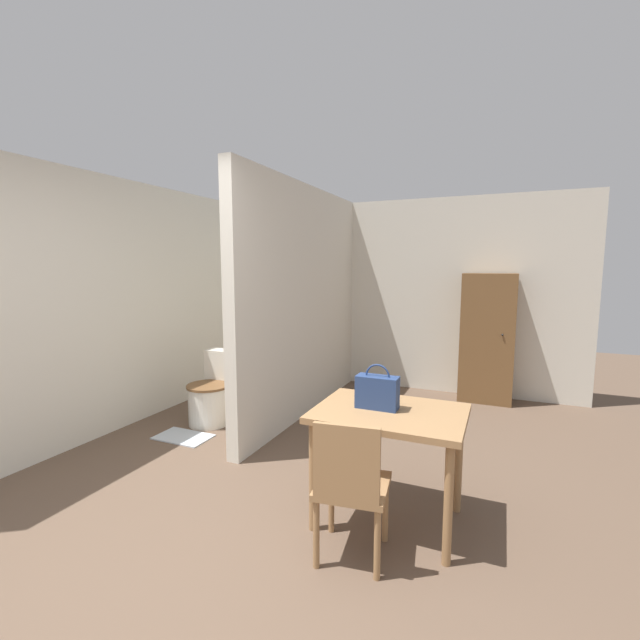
{
  "coord_description": "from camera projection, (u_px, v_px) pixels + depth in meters",
  "views": [
    {
      "loc": [
        1.51,
        -1.48,
        1.63
      ],
      "look_at": [
        0.07,
        1.85,
        1.18
      ],
      "focal_mm": 24.0,
      "sensor_mm": 36.0,
      "label": 1
    }
  ],
  "objects": [
    {
      "name": "ground_plane",
      "position": [
        162.0,
        594.0,
        2.15
      ],
      "size": [
        16.0,
        16.0,
        0.0
      ],
      "primitive_type": "plane",
      "color": "brown"
    },
    {
      "name": "wall_back",
      "position": [
        385.0,
        295.0,
        5.86
      ],
      "size": [
        5.02,
        0.12,
        2.5
      ],
      "color": "beige",
      "rests_on": "ground_plane"
    },
    {
      "name": "wall_left",
      "position": [
        151.0,
        302.0,
        4.71
      ],
      "size": [
        0.12,
        5.18,
        2.5
      ],
      "color": "beige",
      "rests_on": "ground_plane"
    },
    {
      "name": "partition_wall",
      "position": [
        304.0,
        302.0,
        4.72
      ],
      "size": [
        0.12,
        2.83,
        2.5
      ],
      "color": "beige",
      "rests_on": "ground_plane"
    },
    {
      "name": "dining_table",
      "position": [
        389.0,
        425.0,
        2.7
      ],
      "size": [
        0.93,
        0.69,
        0.74
      ],
      "color": "#997047",
      "rests_on": "ground_plane"
    },
    {
      "name": "wooden_chair",
      "position": [
        350.0,
        484.0,
        2.33
      ],
      "size": [
        0.44,
        0.44,
        0.83
      ],
      "rotation": [
        0.0,
        0.0,
        0.13
      ],
      "color": "#997047",
      "rests_on": "ground_plane"
    },
    {
      "name": "toilet",
      "position": [
        213.0,
        394.0,
        4.5
      ],
      "size": [
        0.44,
        0.59,
        0.73
      ],
      "color": "silver",
      "rests_on": "ground_plane"
    },
    {
      "name": "handbag",
      "position": [
        377.0,
        391.0,
        2.71
      ],
      "size": [
        0.27,
        0.11,
        0.29
      ],
      "color": "navy",
      "rests_on": "dining_table"
    },
    {
      "name": "wooden_cabinet",
      "position": [
        487.0,
        338.0,
        5.15
      ],
      "size": [
        0.61,
        0.38,
        1.55
      ],
      "color": "brown",
      "rests_on": "ground_plane"
    },
    {
      "name": "bath_mat",
      "position": [
        183.0,
        437.0,
        4.11
      ],
      "size": [
        0.53,
        0.32,
        0.01
      ],
      "color": "#B2BCC6",
      "rests_on": "ground_plane"
    }
  ]
}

